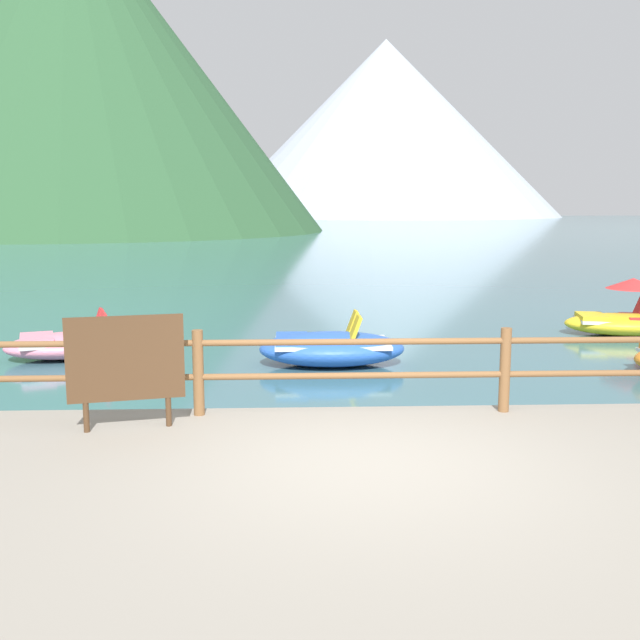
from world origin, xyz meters
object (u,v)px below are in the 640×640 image
pedal_boat_1 (78,344)px  pedal_boat_3 (625,317)px  pedal_boat_0 (331,348)px  sign_board (126,360)px

pedal_boat_1 → pedal_boat_3: 10.83m
pedal_boat_0 → pedal_boat_1: pedal_boat_0 is taller
sign_board → pedal_boat_3: (8.59, 7.33, -0.76)m
sign_board → pedal_boat_0: 5.36m
pedal_boat_0 → pedal_boat_3: bearing=22.6°
sign_board → pedal_boat_1: sign_board is taller
pedal_boat_0 → pedal_boat_1: bearing=169.4°
sign_board → pedal_boat_1: size_ratio=0.43×
sign_board → pedal_boat_1: 6.02m
pedal_boat_0 → pedal_boat_3: 6.74m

